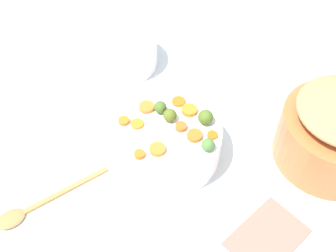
% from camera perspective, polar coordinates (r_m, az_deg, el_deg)
% --- Properties ---
extents(tabletop, '(2.40, 2.40, 0.02)m').
position_cam_1_polar(tabletop, '(1.06, 0.07, -5.28)').
color(tabletop, white).
rests_on(tabletop, ground).
extents(serving_bowl_carrots, '(0.26, 0.26, 0.10)m').
position_cam_1_polar(serving_bowl_carrots, '(1.03, 0.00, -2.21)').
color(serving_bowl_carrots, white).
rests_on(serving_bowl_carrots, tabletop).
extents(metal_pot, '(0.28, 0.28, 0.14)m').
position_cam_1_polar(metal_pot, '(1.09, 22.14, -1.55)').
color(metal_pot, '#C8733E').
rests_on(metal_pot, tabletop).
extents(carrot_slice_0, '(0.04, 0.04, 0.01)m').
position_cam_1_polar(carrot_slice_0, '(0.97, 3.74, -1.34)').
color(carrot_slice_0, orange).
rests_on(carrot_slice_0, serving_bowl_carrots).
extents(carrot_slice_1, '(0.05, 0.05, 0.01)m').
position_cam_1_polar(carrot_slice_1, '(1.03, -2.99, 2.65)').
color(carrot_slice_1, orange).
rests_on(carrot_slice_1, serving_bowl_carrots).
extents(carrot_slice_2, '(0.04, 0.04, 0.01)m').
position_cam_1_polar(carrot_slice_2, '(1.00, -6.18, 0.71)').
color(carrot_slice_2, orange).
rests_on(carrot_slice_2, serving_bowl_carrots).
extents(carrot_slice_3, '(0.03, 0.03, 0.01)m').
position_cam_1_polar(carrot_slice_3, '(0.97, 6.21, -1.27)').
color(carrot_slice_3, orange).
rests_on(carrot_slice_3, serving_bowl_carrots).
extents(carrot_slice_4, '(0.05, 0.05, 0.01)m').
position_cam_1_polar(carrot_slice_4, '(0.94, -1.49, -3.26)').
color(carrot_slice_4, orange).
rests_on(carrot_slice_4, serving_bowl_carrots).
extents(carrot_slice_5, '(0.04, 0.04, 0.01)m').
position_cam_1_polar(carrot_slice_5, '(0.99, -4.31, 0.29)').
color(carrot_slice_5, orange).
rests_on(carrot_slice_5, serving_bowl_carrots).
extents(carrot_slice_6, '(0.04, 0.04, 0.01)m').
position_cam_1_polar(carrot_slice_6, '(0.98, 1.82, -0.12)').
color(carrot_slice_6, orange).
rests_on(carrot_slice_6, serving_bowl_carrots).
extents(carrot_slice_7, '(0.05, 0.05, 0.01)m').
position_cam_1_polar(carrot_slice_7, '(1.02, 3.00, 2.21)').
color(carrot_slice_7, orange).
rests_on(carrot_slice_7, serving_bowl_carrots).
extents(carrot_slice_8, '(0.03, 0.03, 0.01)m').
position_cam_1_polar(carrot_slice_8, '(0.93, -4.00, -3.97)').
color(carrot_slice_8, orange).
rests_on(carrot_slice_8, serving_bowl_carrots).
extents(carrot_slice_9, '(0.04, 0.04, 0.01)m').
position_cam_1_polar(carrot_slice_9, '(1.04, 1.50, 3.43)').
color(carrot_slice_9, orange).
rests_on(carrot_slice_9, serving_bowl_carrots).
extents(brussels_sprout_0, '(0.03, 0.03, 0.03)m').
position_cam_1_polar(brussels_sprout_0, '(0.94, 5.66, -2.48)').
color(brussels_sprout_0, '#548540').
rests_on(brussels_sprout_0, serving_bowl_carrots).
extents(brussels_sprout_1, '(0.03, 0.03, 0.03)m').
position_cam_1_polar(brussels_sprout_1, '(1.01, -1.08, 2.63)').
color(brussels_sprout_1, '#4C702A').
rests_on(brussels_sprout_1, serving_bowl_carrots).
extents(brussels_sprout_2, '(0.04, 0.04, 0.04)m').
position_cam_1_polar(brussels_sprout_2, '(0.99, 5.26, 1.23)').
color(brussels_sprout_2, '#537427').
rests_on(brussels_sprout_2, serving_bowl_carrots).
extents(brussels_sprout_3, '(0.03, 0.03, 0.03)m').
position_cam_1_polar(brussels_sprout_3, '(0.99, 0.27, 1.52)').
color(brussels_sprout_3, '#5D6E24').
rests_on(brussels_sprout_3, serving_bowl_carrots).
extents(wooden_spoon, '(0.25, 0.18, 0.01)m').
position_cam_1_polar(wooden_spoon, '(1.02, -18.47, -10.80)').
color(wooden_spoon, '#BA844A').
rests_on(wooden_spoon, tabletop).
extents(casserole_dish, '(0.21, 0.21, 0.09)m').
position_cam_1_polar(casserole_dish, '(1.29, -6.37, 10.11)').
color(casserole_dish, white).
rests_on(casserole_dish, tabletop).
extents(dish_towel, '(0.21, 0.18, 0.01)m').
position_cam_1_polar(dish_towel, '(0.97, 13.67, -14.82)').
color(dish_towel, '#A97364').
rests_on(dish_towel, tabletop).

